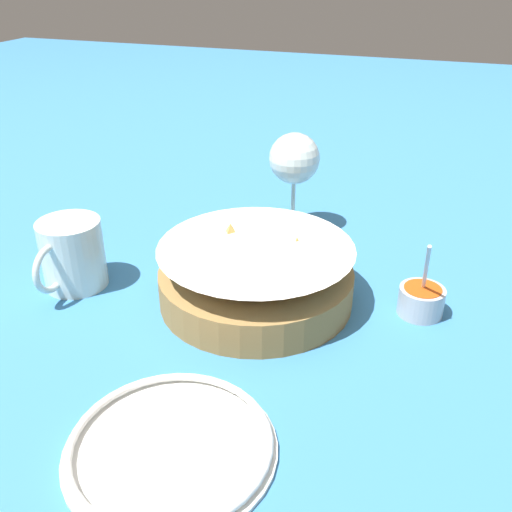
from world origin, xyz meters
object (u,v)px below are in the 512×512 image
object	(u,v)px
sauce_cup	(421,299)
wine_glass	(294,162)
food_basket	(256,276)
beer_mug	(72,257)
side_plate	(171,445)

from	to	relation	value
sauce_cup	wine_glass	size ratio (longest dim) A/B	0.72
food_basket	wine_glass	bearing A→B (deg)	-176.00
food_basket	beer_mug	bearing A→B (deg)	-79.13
wine_glass	beer_mug	distance (m)	0.37
sauce_cup	wine_glass	bearing A→B (deg)	-130.00
food_basket	wine_glass	distance (m)	0.25
food_basket	beer_mug	xyz separation A→B (m)	(0.05, -0.25, 0.01)
food_basket	side_plate	distance (m)	0.28
food_basket	side_plate	world-z (taller)	food_basket
wine_glass	side_plate	xyz separation A→B (m)	(0.51, 0.03, -0.11)
wine_glass	side_plate	distance (m)	0.52
food_basket	side_plate	xyz separation A→B (m)	(0.28, 0.01, -0.03)
beer_mug	food_basket	bearing A→B (deg)	100.87
food_basket	wine_glass	xyz separation A→B (m)	(-0.23, -0.02, 0.08)
sauce_cup	beer_mug	distance (m)	0.48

